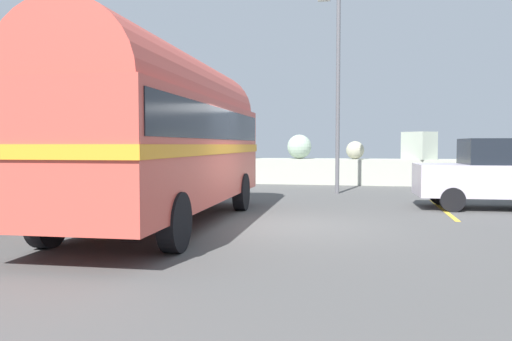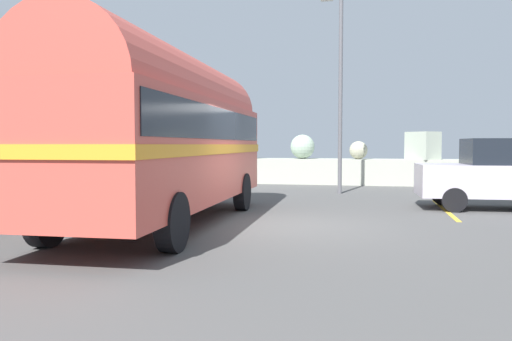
{
  "view_description": "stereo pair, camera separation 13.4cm",
  "coord_description": "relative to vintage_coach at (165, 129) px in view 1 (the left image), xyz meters",
  "views": [
    {
      "loc": [
        1.61,
        -10.48,
        1.72
      ],
      "look_at": [
        -0.64,
        0.21,
        1.16
      ],
      "focal_mm": 35.57,
      "sensor_mm": 36.0,
      "label": 1
    },
    {
      "loc": [
        1.74,
        -10.45,
        1.72
      ],
      "look_at": [
        -0.64,
        0.21,
        1.16
      ],
      "focal_mm": 35.57,
      "sensor_mm": 36.0,
      "label": 2
    }
  ],
  "objects": [
    {
      "name": "ground",
      "position": [
        2.46,
        0.42,
        -2.04
      ],
      "size": [
        32.0,
        26.0,
        0.02
      ],
      "color": "#4F4E4D"
    },
    {
      "name": "breakwater",
      "position": [
        2.11,
        12.21,
        -1.34
      ],
      "size": [
        31.36,
        1.99,
        2.48
      ],
      "color": "#ADB1A1",
      "rests_on": "ground"
    },
    {
      "name": "vintage_coach",
      "position": [
        0.0,
        0.0,
        0.0
      ],
      "size": [
        2.73,
        8.67,
        3.7
      ],
      "rotation": [
        0.0,
        0.0,
        0.03
      ],
      "color": "black",
      "rests_on": "ground"
    },
    {
      "name": "parked_car_nearest",
      "position": [
        7.62,
        4.27,
        -1.08
      ],
      "size": [
        4.17,
        1.88,
        1.86
      ],
      "rotation": [
        0.0,
        0.0,
        1.62
      ],
      "color": "black",
      "rests_on": "ground"
    },
    {
      "name": "lamp_post",
      "position": [
        3.16,
        7.81,
        1.9
      ],
      "size": [
        0.84,
        0.96,
        7.07
      ],
      "color": "#5B5B60",
      "rests_on": "ground"
    }
  ]
}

